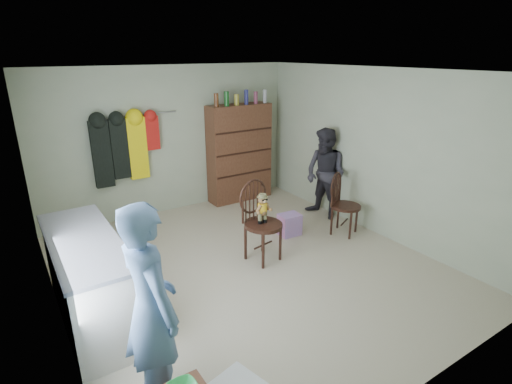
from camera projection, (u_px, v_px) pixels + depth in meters
ground_plane at (248, 267)px, 5.30m from camera, size 5.00×5.00×0.00m
room_walls at (226, 143)px, 5.19m from camera, size 5.00×5.00×5.00m
counter at (89, 280)px, 4.14m from camera, size 0.64×1.86×0.94m
chair_front at (260, 216)px, 5.32m from camera, size 0.58×0.58×1.11m
chair_far at (342, 201)px, 6.13m from camera, size 0.58×0.58×0.98m
striped_bag at (289, 224)px, 6.18m from camera, size 0.34×0.27×0.34m
person_left at (151, 308)px, 3.03m from camera, size 0.50×0.68×1.74m
person_right at (325, 174)px, 6.67m from camera, size 0.68×0.82×1.53m
dresser at (239, 153)px, 7.45m from camera, size 1.20×0.39×2.06m
coat_rack at (124, 148)px, 6.33m from camera, size 1.42×0.12×1.09m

